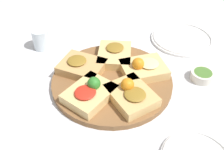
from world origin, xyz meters
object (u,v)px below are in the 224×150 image
object	(u,v)px
water_glass	(41,39)
plate_left	(182,38)
serving_board	(112,81)
napkin_stack	(119,25)
dipping_bowl	(202,75)

from	to	relation	value
water_glass	plate_left	bearing A→B (deg)	128.04
serving_board	napkin_stack	size ratio (longest dim) A/B	3.56
plate_left	napkin_stack	size ratio (longest dim) A/B	2.25
serving_board	dipping_bowl	xyz separation A→B (m)	(-0.18, 0.25, 0.01)
napkin_stack	plate_left	bearing A→B (deg)	97.48
serving_board	napkin_stack	bearing A→B (deg)	-152.17
napkin_stack	serving_board	bearing A→B (deg)	27.83
dipping_bowl	napkin_stack	bearing A→B (deg)	-110.37
water_glass	serving_board	bearing A→B (deg)	85.31
serving_board	water_glass	distance (m)	0.35
serving_board	dipping_bowl	bearing A→B (deg)	126.38
plate_left	water_glass	bearing A→B (deg)	-51.96
plate_left	dipping_bowl	size ratio (longest dim) A/B	3.25
serving_board	napkin_stack	xyz separation A→B (m)	(-0.34, -0.18, -0.01)
water_glass	napkin_stack	distance (m)	0.36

